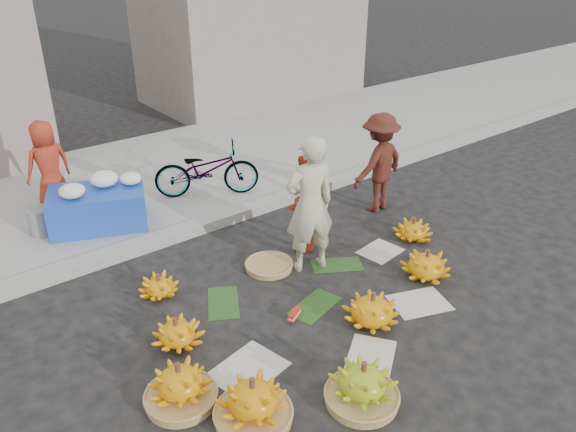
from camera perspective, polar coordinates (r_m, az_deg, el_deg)
ground at (r=6.73m, az=2.28°, el=-8.02°), size 80.00×80.00×0.00m
curb at (r=8.24m, az=-7.57°, el=-0.58°), size 40.00×0.25×0.15m
sidewalk at (r=9.96m, az=-13.83°, el=3.78°), size 40.00×4.00×0.12m
newspaper_scatter at (r=6.26m, az=7.08°, el=-11.26°), size 3.20×1.80×0.00m
banana_leaves at (r=6.80m, az=0.54°, el=-7.53°), size 2.00×1.00×0.00m
banana_bunch_0 at (r=5.38m, az=-10.94°, el=-16.55°), size 0.75×0.75×0.45m
banana_bunch_1 at (r=5.14m, az=-3.59°, el=-18.33°), size 0.78×0.78×0.47m
banana_bunch_2 at (r=5.33m, az=7.59°, el=-16.65°), size 0.67×0.67×0.46m
banana_bunch_3 at (r=6.26m, az=8.55°, el=-9.37°), size 0.70×0.70×0.39m
banana_bunch_4 at (r=7.17m, az=13.89°, el=-4.83°), size 0.80×0.80×0.39m
banana_bunch_5 at (r=8.00m, az=12.58°, el=-1.37°), size 0.61×0.61×0.33m
banana_bunch_6 at (r=6.05m, az=-11.24°, el=-11.53°), size 0.67×0.67×0.33m
banana_bunch_7 at (r=6.82m, az=-12.96°, el=-6.98°), size 0.56×0.56×0.29m
basket_spare at (r=7.20m, az=-1.94°, el=-5.08°), size 0.70×0.70×0.07m
incense_stack at (r=6.33m, az=0.65°, el=-9.99°), size 0.22×0.16×0.09m
vendor_cream at (r=6.82m, az=2.22°, el=1.14°), size 0.73×0.57×1.77m
vendor_red at (r=7.35m, az=1.81°, el=1.31°), size 0.77×0.66×1.35m
man_striped at (r=8.52m, az=9.23°, el=5.34°), size 1.03×0.66×1.52m
flower_table at (r=8.28m, az=-18.71°, el=1.04°), size 1.50×1.24×0.75m
grey_bucket at (r=8.40m, az=-23.83°, el=-0.47°), size 0.33×0.33×0.37m
flower_vendor at (r=8.97m, az=-23.17°, el=4.77°), size 0.70×0.50×1.34m
bicycle at (r=8.83m, az=-8.27°, el=4.68°), size 1.26×1.68×0.85m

